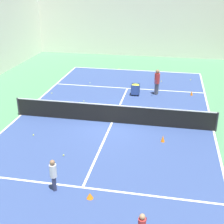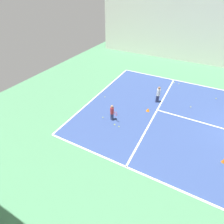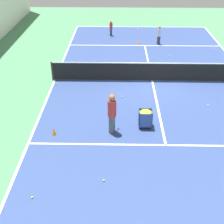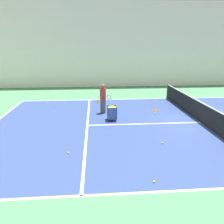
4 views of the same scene
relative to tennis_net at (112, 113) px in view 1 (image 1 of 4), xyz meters
name	(u,v)px [view 1 (image 1 of 4)]	position (x,y,z in m)	size (l,w,h in m)	color
ground_plane	(112,123)	(0.00, 0.00, -0.56)	(37.07, 37.07, 0.00)	#477F56
court_playing_area	(112,123)	(0.00, 0.00, -0.56)	(11.09, 22.04, 0.00)	navy
line_baseline_far	(136,70)	(0.00, 11.02, -0.56)	(11.09, 0.10, 0.00)	white
line_sideline_left	(21,115)	(-5.54, 0.00, -0.56)	(0.10, 22.04, 0.00)	white
line_sideline_right	(214,131)	(5.54, 0.00, -0.56)	(0.10, 22.04, 0.00)	white
line_service_near	(83,187)	(0.00, -6.06, -0.56)	(11.09, 0.10, 0.00)	white
line_service_far	(127,88)	(0.00, 6.06, -0.56)	(11.09, 0.10, 0.00)	white
line_centre_service	(112,122)	(0.00, 0.00, -0.56)	(0.10, 12.12, 0.00)	white
hall_enclosure_far	(144,17)	(0.00, 16.61, 3.41)	(22.12, 0.15, 7.94)	silver
tennis_net	(112,113)	(0.00, 0.00, 0.00)	(11.39, 0.10, 1.09)	#2D2D33
coach_at_net	(157,80)	(2.18, 5.15, 0.47)	(0.47, 0.72, 1.79)	#4C4C56
child_midcourt	(53,173)	(-1.03, -6.39, 0.20)	(0.37, 0.37, 1.34)	#2D3351
ball_cart	(135,87)	(0.75, 4.72, 0.00)	(0.57, 0.50, 0.81)	#2D478C
training_cone_0	(163,139)	(2.91, -1.72, -0.39)	(0.20, 0.20, 0.35)	orange
training_cone_1	(90,196)	(0.44, -6.63, -0.44)	(0.26, 0.26, 0.23)	orange
training_cone_2	(192,93)	(4.60, 5.42, -0.39)	(0.18, 0.18, 0.34)	orange
training_cone_3	(48,112)	(-4.04, 0.49, -0.46)	(0.20, 0.20, 0.20)	orange
training_cone_4	(154,111)	(2.24, 1.89, -0.44)	(0.25, 0.25, 0.23)	orange
tennis_ball_0	(119,69)	(-1.50, 11.10, -0.53)	(0.07, 0.07, 0.07)	yellow
tennis_ball_1	(209,125)	(5.35, 0.62, -0.53)	(0.07, 0.07, 0.07)	yellow
tennis_ball_5	(64,155)	(-1.51, -3.95, -0.53)	(0.07, 0.07, 0.07)	yellow
tennis_ball_6	(84,101)	(-2.45, 2.85, -0.53)	(0.07, 0.07, 0.07)	yellow
tennis_ball_7	(33,135)	(-3.71, -2.33, -0.53)	(0.07, 0.07, 0.07)	yellow
tennis_ball_8	(145,110)	(1.71, 2.03, -0.53)	(0.07, 0.07, 0.07)	yellow
tennis_ball_10	(52,93)	(-5.10, 3.91, -0.53)	(0.07, 0.07, 0.07)	yellow
tennis_ball_12	(161,81)	(2.40, 8.16, -0.53)	(0.07, 0.07, 0.07)	yellow
tennis_ball_14	(90,83)	(-3.04, 6.69, -0.53)	(0.07, 0.07, 0.07)	yellow
tennis_ball_15	(191,80)	(4.67, 8.99, -0.53)	(0.07, 0.07, 0.07)	yellow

